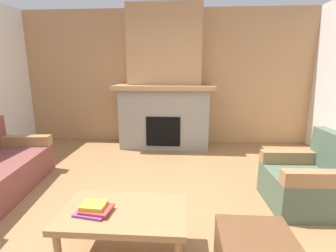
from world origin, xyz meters
name	(u,v)px	position (x,y,z in m)	size (l,w,h in m)	color
ground	(145,219)	(0.00, 0.00, 0.00)	(9.00, 9.00, 0.00)	olive
wall_back_wood_panel	(166,78)	(0.00, 3.00, 1.35)	(6.00, 0.12, 2.70)	tan
fireplace	(165,88)	(0.00, 2.62, 1.16)	(1.90, 0.82, 2.70)	gray
armchair	(308,182)	(1.79, 0.39, 0.29)	(0.79, 0.79, 0.85)	#4C604C
coffee_table	(124,216)	(-0.08, -0.54, 0.38)	(1.00, 0.60, 0.43)	#997047
book_stack_near_edge	(94,209)	(-0.30, -0.59, 0.46)	(0.29, 0.24, 0.07)	#7A3D84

